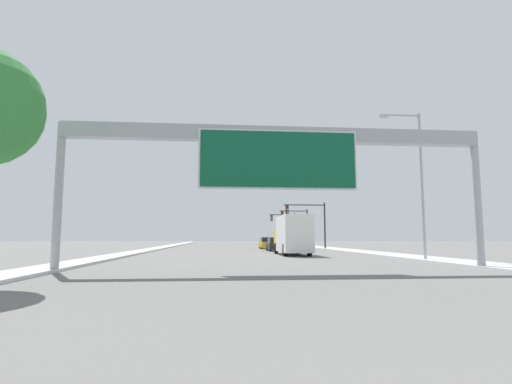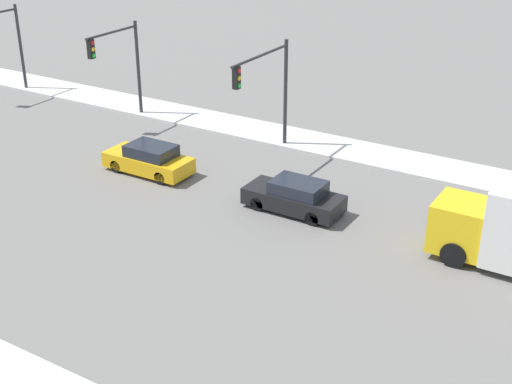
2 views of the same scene
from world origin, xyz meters
The scene contains 6 objects.
sidewalk_right centered at (11.25, 60.00, 0.07)m, with size 3.00×120.00×0.15m.
car_near_center centered at (3.50, 43.72, 0.69)m, with size 1.79×4.38×1.46m.
car_mid_left centered at (3.50, 51.86, 0.70)m, with size 1.83×4.46×1.49m.
traffic_light_near_intersection centered at (8.50, 48.00, 3.98)m, with size 5.22×0.32×5.78m.
traffic_light_mid_block centered at (8.88, 58.00, 3.84)m, with size 4.17×0.32×5.67m.
traffic_light_far_intersection centered at (8.76, 68.00, 3.86)m, with size 4.49×0.32×5.68m.
Camera 2 is at (-21.41, 30.50, 14.02)m, focal length 50.00 mm.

